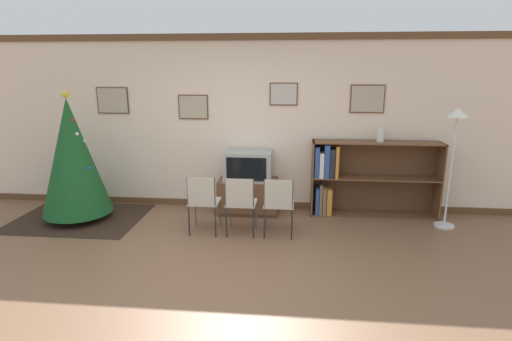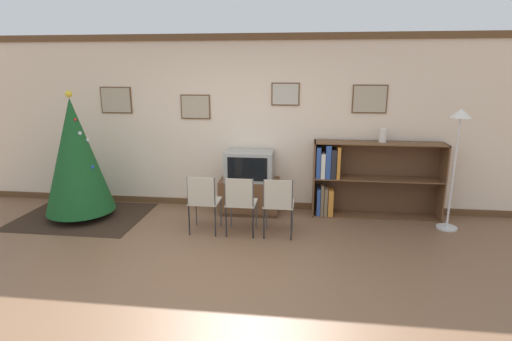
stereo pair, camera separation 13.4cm
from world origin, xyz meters
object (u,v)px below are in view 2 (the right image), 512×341
Objects in this scene: television at (249,166)px; folding_chair_right at (278,203)px; christmas_tree at (76,156)px; vase at (383,135)px; folding_chair_left at (203,200)px; standing_lamp at (458,138)px; folding_chair_center at (240,202)px; bookshelf at (355,178)px; tv_console at (250,196)px.

television is 0.88× the size of folding_chair_right.
christmas_tree is 2.56m from television.
folding_chair_right is 3.97× the size of vase.
folding_chair_left is 3.51m from standing_lamp.
folding_chair_left is at bearing -170.25° from standing_lamp.
vase reaches higher than folding_chair_center.
folding_chair_center is 1.87m from bookshelf.
bookshelf reaches higher than tv_console.
christmas_tree is 2.30× the size of folding_chair_left.
folding_chair_left is (-0.51, -0.88, -0.28)m from television.
vase reaches higher than folding_chair_right.
folding_chair_center is at bearing -90.00° from tv_console.
television is at bearing -177.18° from vase.
folding_chair_center is 0.51m from folding_chair_right.
christmas_tree is at bearing -177.90° from standing_lamp.
vase is at bearing 26.56° from folding_chair_center.
vase is (1.96, 0.98, 0.78)m from folding_chair_center.
folding_chair_left is at bearing -158.34° from vase.
standing_lamp is at bearing 2.10° from christmas_tree.
folding_chair_left is at bearing -155.23° from bookshelf.
folding_chair_right is at bearing 0.00° from folding_chair_left.
bookshelf is at bearing 8.16° from christmas_tree.
television is 0.43× the size of standing_lamp.
television is (2.51, 0.50, -0.19)m from christmas_tree.
folding_chair_right is 2.56m from standing_lamp.
standing_lamp reaches higher than folding_chair_center.
television is 1.61m from bookshelf.
standing_lamp is at bearing 9.75° from folding_chair_left.
christmas_tree is 2.08× the size of tv_console.
tv_console is 1.04m from folding_chair_right.
folding_chair_center reaches higher than tv_console.
christmas_tree reaches higher than folding_chair_right.
folding_chair_center is (0.00, -0.89, 0.20)m from tv_console.
folding_chair_left is at bearing -10.81° from christmas_tree.
tv_console is 1.11× the size of folding_chair_center.
bookshelf reaches higher than folding_chair_left.
vase is (1.45, 0.98, 0.78)m from folding_chair_right.
christmas_tree reaches higher than vase.
bookshelf is at bearing 24.77° from folding_chair_left.
bookshelf is at bearing 3.10° from television.
bookshelf is (1.59, 0.97, 0.12)m from folding_chair_center.
television is 0.88× the size of folding_chair_center.
tv_console is 1.11× the size of folding_chair_left.
christmas_tree is 2.58m from folding_chair_center.
folding_chair_left is at bearing 180.00° from folding_chair_right.
folding_chair_left reaches higher than tv_console.
folding_chair_center is (2.51, -0.38, -0.47)m from christmas_tree.
christmas_tree reaches higher than standing_lamp.
christmas_tree is 2.30× the size of folding_chair_right.
vase reaches higher than tv_console.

